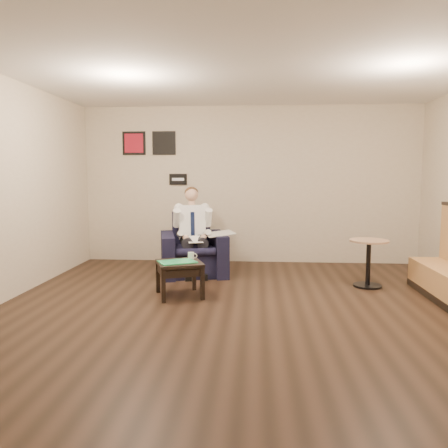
# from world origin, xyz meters

# --- Properties ---
(ground) EXTENTS (6.00, 6.00, 0.00)m
(ground) POSITION_xyz_m (0.00, 0.00, 0.00)
(ground) COLOR black
(ground) RESTS_ON ground
(wall_back) EXTENTS (6.00, 0.02, 2.80)m
(wall_back) POSITION_xyz_m (0.00, 3.00, 1.40)
(wall_back) COLOR beige
(wall_back) RESTS_ON ground
(wall_front) EXTENTS (6.00, 0.02, 2.80)m
(wall_front) POSITION_xyz_m (0.00, -3.00, 1.40)
(wall_front) COLOR beige
(wall_front) RESTS_ON ground
(ceiling) EXTENTS (6.00, 6.00, 0.02)m
(ceiling) POSITION_xyz_m (0.00, 0.00, 2.80)
(ceiling) COLOR white
(ceiling) RESTS_ON wall_back
(seating_sign) EXTENTS (0.32, 0.02, 0.20)m
(seating_sign) POSITION_xyz_m (-1.30, 2.98, 1.50)
(seating_sign) COLOR black
(seating_sign) RESTS_ON wall_back
(art_print_left) EXTENTS (0.42, 0.03, 0.42)m
(art_print_left) POSITION_xyz_m (-2.10, 2.98, 2.15)
(art_print_left) COLOR #AA1427
(art_print_left) RESTS_ON wall_back
(art_print_right) EXTENTS (0.42, 0.03, 0.42)m
(art_print_right) POSITION_xyz_m (-1.55, 2.98, 2.15)
(art_print_right) COLOR black
(art_print_right) RESTS_ON wall_back
(armchair) EXTENTS (1.21, 1.21, 0.97)m
(armchair) POSITION_xyz_m (-0.87, 1.90, 0.48)
(armchair) COLOR black
(armchair) RESTS_ON ground
(seated_man) EXTENTS (0.83, 1.07, 1.33)m
(seated_man) POSITION_xyz_m (-0.85, 1.78, 0.66)
(seated_man) COLOR white
(seated_man) RESTS_ON armchair
(lap_papers) EXTENTS (0.31, 0.37, 0.01)m
(lap_papers) POSITION_xyz_m (-0.82, 1.68, 0.59)
(lap_papers) COLOR white
(lap_papers) RESTS_ON seated_man
(newspaper) EXTENTS (0.55, 0.62, 0.01)m
(newspaper) POSITION_xyz_m (-0.46, 1.90, 0.66)
(newspaper) COLOR silver
(newspaper) RESTS_ON armchair
(side_table) EXTENTS (0.72, 0.72, 0.45)m
(side_table) POSITION_xyz_m (-0.87, 0.62, 0.23)
(side_table) COLOR black
(side_table) RESTS_ON ground
(green_folder) EXTENTS (0.55, 0.50, 0.01)m
(green_folder) POSITION_xyz_m (-0.90, 0.59, 0.46)
(green_folder) COLOR #24B864
(green_folder) RESTS_ON side_table
(coffee_mug) EXTENTS (0.11, 0.11, 0.10)m
(coffee_mug) POSITION_xyz_m (-0.75, 0.80, 0.50)
(coffee_mug) COLOR white
(coffee_mug) RESTS_ON side_table
(smartphone) EXTENTS (0.15, 0.10, 0.01)m
(smartphone) POSITION_xyz_m (-0.88, 0.79, 0.46)
(smartphone) COLOR black
(smartphone) RESTS_ON side_table
(cafe_table) EXTENTS (0.61, 0.61, 0.67)m
(cafe_table) POSITION_xyz_m (1.70, 1.30, 0.34)
(cafe_table) COLOR #A77D5A
(cafe_table) RESTS_ON ground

